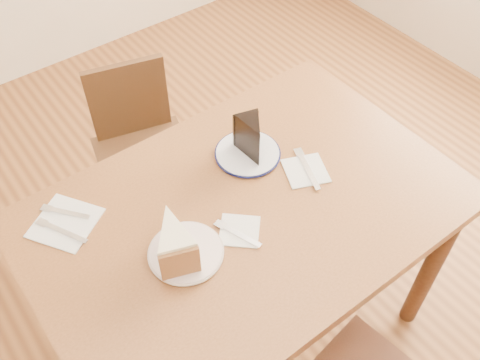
% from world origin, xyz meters
% --- Properties ---
extents(ground, '(4.00, 4.00, 0.00)m').
position_xyz_m(ground, '(0.00, 0.00, 0.00)').
color(ground, '#532E16').
rests_on(ground, ground).
extents(table, '(1.20, 0.80, 0.75)m').
position_xyz_m(table, '(0.00, 0.00, 0.65)').
color(table, '#542F17').
rests_on(table, ground).
extents(chair_far, '(0.44, 0.44, 0.73)m').
position_xyz_m(chair_far, '(0.02, 0.70, 0.41)').
color(chair_far, black).
rests_on(chair_far, ground).
extents(plate_cream, '(0.19, 0.19, 0.01)m').
position_xyz_m(plate_cream, '(-0.22, -0.03, 0.76)').
color(plate_cream, silver).
rests_on(plate_cream, table).
extents(plate_navy, '(0.19, 0.19, 0.01)m').
position_xyz_m(plate_navy, '(0.12, 0.16, 0.76)').
color(plate_navy, white).
rests_on(plate_navy, table).
extents(carrot_cake, '(0.14, 0.16, 0.09)m').
position_xyz_m(carrot_cake, '(-0.24, -0.01, 0.81)').
color(carrot_cake, beige).
rests_on(carrot_cake, plate_cream).
extents(chocolate_cake, '(0.10, 0.12, 0.11)m').
position_xyz_m(chocolate_cake, '(0.13, 0.14, 0.82)').
color(chocolate_cake, black).
rests_on(chocolate_cake, plate_navy).
extents(napkin_cream, '(0.15, 0.15, 0.00)m').
position_xyz_m(napkin_cream, '(-0.07, -0.06, 0.75)').
color(napkin_cream, white).
rests_on(napkin_cream, table).
extents(napkin_navy, '(0.16, 0.16, 0.00)m').
position_xyz_m(napkin_navy, '(0.22, 0.00, 0.75)').
color(napkin_navy, white).
rests_on(napkin_navy, table).
extents(napkin_spare, '(0.22, 0.22, 0.00)m').
position_xyz_m(napkin_spare, '(-0.43, 0.25, 0.75)').
color(napkin_spare, white).
rests_on(napkin_spare, table).
extents(fork_cream, '(0.06, 0.14, 0.00)m').
position_xyz_m(fork_cream, '(-0.08, -0.06, 0.76)').
color(fork_cream, silver).
rests_on(fork_cream, napkin_cream).
extents(knife_navy, '(0.07, 0.16, 0.00)m').
position_xyz_m(knife_navy, '(0.23, -0.00, 0.76)').
color(knife_navy, silver).
rests_on(knife_navy, napkin_navy).
extents(fork_spare, '(0.10, 0.12, 0.00)m').
position_xyz_m(fork_spare, '(-0.41, 0.28, 0.76)').
color(fork_spare, silver).
rests_on(fork_spare, napkin_spare).
extents(knife_spare, '(0.09, 0.15, 0.00)m').
position_xyz_m(knife_spare, '(-0.45, 0.22, 0.76)').
color(knife_spare, silver).
rests_on(knife_spare, napkin_spare).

